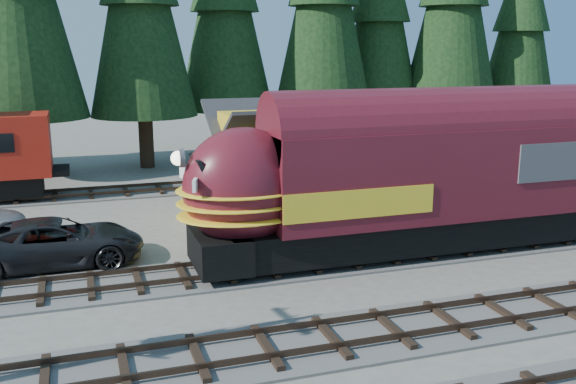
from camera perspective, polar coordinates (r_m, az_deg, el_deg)
name	(u,v)px	position (r m, az deg, el deg)	size (l,w,h in m)	color
ground	(479,290)	(21.98, 16.63, -8.31)	(120.00, 120.00, 0.00)	#6B665B
track_spur	(122,192)	(35.57, -14.53, -0.03)	(32.00, 3.20, 0.33)	#4C4947
depot	(351,151)	(30.11, 5.59, 3.67)	(12.80, 7.00, 5.30)	yellow
conifer_backdrop	(313,3)	(44.57, 2.21, 16.45)	(80.40, 21.72, 17.53)	black
locomotive	(405,184)	(24.12, 10.35, 0.73)	(17.53, 3.48, 4.77)	black
pickup_truck_a	(56,242)	(24.52, -19.95, -4.23)	(2.84, 6.16, 1.71)	black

